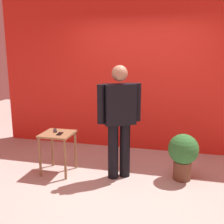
{
  "coord_description": "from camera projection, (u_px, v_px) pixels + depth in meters",
  "views": [
    {
      "loc": [
        0.74,
        -3.39,
        1.83
      ],
      "look_at": [
        -0.24,
        0.55,
        0.94
      ],
      "focal_mm": 43.56,
      "sensor_mm": 36.0,
      "label": 1
    }
  ],
  "objects": [
    {
      "name": "cell_phone",
      "position": [
        60.0,
        134.0,
        4.07
      ],
      "size": [
        0.08,
        0.15,
        0.01
      ],
      "primitive_type": "cube",
      "rotation": [
        0.0,
        0.0,
        0.1
      ],
      "color": "black",
      "rests_on": "side_table"
    },
    {
      "name": "ground_plane",
      "position": [
        119.0,
        187.0,
        3.78
      ],
      "size": [
        12.0,
        12.0,
        0.0
      ],
      "primitive_type": "plane",
      "color": "#B7B2A8"
    },
    {
      "name": "potted_plant",
      "position": [
        183.0,
        153.0,
        3.94
      ],
      "size": [
        0.44,
        0.44,
        0.69
      ],
      "color": "brown",
      "rests_on": "ground_plane"
    },
    {
      "name": "tv_remote",
      "position": [
        55.0,
        131.0,
        4.22
      ],
      "size": [
        0.12,
        0.17,
        0.02
      ],
      "primitive_type": "cube",
      "rotation": [
        0.0,
        0.0,
        0.5
      ],
      "color": "black",
      "rests_on": "side_table"
    },
    {
      "name": "back_wall_red",
      "position": [
        139.0,
        70.0,
        5.05
      ],
      "size": [
        5.51,
        0.12,
        3.04
      ],
      "primitive_type": "cube",
      "color": "red",
      "rests_on": "ground_plane"
    },
    {
      "name": "standing_person",
      "position": [
        119.0,
        116.0,
        3.91
      ],
      "size": [
        0.62,
        0.43,
        1.66
      ],
      "color": "black",
      "rests_on": "ground_plane"
    },
    {
      "name": "side_table",
      "position": [
        58.0,
        140.0,
        4.15
      ],
      "size": [
        0.47,
        0.47,
        0.64
      ],
      "color": "olive",
      "rests_on": "ground_plane"
    }
  ]
}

